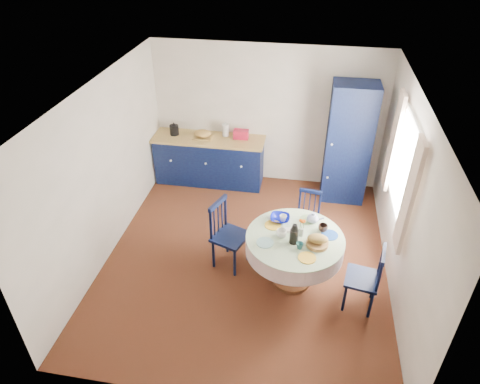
# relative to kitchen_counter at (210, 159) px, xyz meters

# --- Properties ---
(floor) EXTENTS (4.50, 4.50, 0.00)m
(floor) POSITION_rel_kitchen_counter_xyz_m (1.00, -1.96, -0.46)
(floor) COLOR black
(floor) RESTS_ON ground
(ceiling) EXTENTS (4.50, 4.50, 0.00)m
(ceiling) POSITION_rel_kitchen_counter_xyz_m (1.00, -1.96, 2.04)
(ceiling) COLOR white
(ceiling) RESTS_ON wall_back
(wall_back) EXTENTS (4.00, 0.02, 2.50)m
(wall_back) POSITION_rel_kitchen_counter_xyz_m (1.00, 0.29, 0.79)
(wall_back) COLOR silver
(wall_back) RESTS_ON floor
(wall_left) EXTENTS (0.02, 4.50, 2.50)m
(wall_left) POSITION_rel_kitchen_counter_xyz_m (-1.00, -1.96, 0.79)
(wall_left) COLOR silver
(wall_left) RESTS_ON floor
(wall_right) EXTENTS (0.02, 4.50, 2.50)m
(wall_right) POSITION_rel_kitchen_counter_xyz_m (3.00, -1.96, 0.79)
(wall_right) COLOR silver
(wall_right) RESTS_ON floor
(window) EXTENTS (0.10, 1.74, 1.45)m
(window) POSITION_rel_kitchen_counter_xyz_m (2.95, -1.66, 1.06)
(window) COLOR white
(window) RESTS_ON wall_right
(kitchen_counter) EXTENTS (1.99, 0.63, 1.13)m
(kitchen_counter) POSITION_rel_kitchen_counter_xyz_m (0.00, 0.00, 0.00)
(kitchen_counter) COLOR black
(kitchen_counter) RESTS_ON floor
(pantry_cabinet) EXTENTS (0.73, 0.54, 2.07)m
(pantry_cabinet) POSITION_rel_kitchen_counter_xyz_m (2.40, -0.11, 0.57)
(pantry_cabinet) COLOR black
(pantry_cabinet) RESTS_ON floor
(dining_table) EXTENTS (1.27, 1.27, 1.05)m
(dining_table) POSITION_rel_kitchen_counter_xyz_m (1.70, -2.34, 0.19)
(dining_table) COLOR brown
(dining_table) RESTS_ON floor
(chair_left) EXTENTS (0.57, 0.58, 1.02)m
(chair_left) POSITION_rel_kitchen_counter_xyz_m (0.76, -2.13, 0.06)
(chair_left) COLOR black
(chair_left) RESTS_ON floor
(chair_far) EXTENTS (0.42, 0.40, 0.83)m
(chair_far) POSITION_rel_kitchen_counter_xyz_m (1.83, -1.41, -0.04)
(chair_far) COLOR black
(chair_far) RESTS_ON floor
(chair_right) EXTENTS (0.47, 0.48, 0.94)m
(chair_right) POSITION_rel_kitchen_counter_xyz_m (2.60, -2.62, 0.02)
(chair_right) COLOR black
(chair_right) RESTS_ON floor
(mug_a) EXTENTS (0.14, 0.14, 0.11)m
(mug_a) POSITION_rel_kitchen_counter_xyz_m (1.51, -2.36, 0.36)
(mug_a) COLOR silver
(mug_a) RESTS_ON dining_table
(mug_b) EXTENTS (0.09, 0.09, 0.09)m
(mug_b) POSITION_rel_kitchen_counter_xyz_m (1.76, -2.54, 0.35)
(mug_b) COLOR #307075
(mug_b) RESTS_ON dining_table
(mug_c) EXTENTS (0.12, 0.12, 0.10)m
(mug_c) POSITION_rel_kitchen_counter_xyz_m (2.03, -2.15, 0.36)
(mug_c) COLOR black
(mug_c) RESTS_ON dining_table
(mug_d) EXTENTS (0.10, 0.10, 0.09)m
(mug_d) POSITION_rel_kitchen_counter_xyz_m (1.50, -2.02, 0.35)
(mug_d) COLOR silver
(mug_d) RESTS_ON dining_table
(cobalt_bowl) EXTENTS (0.26, 0.26, 0.06)m
(cobalt_bowl) POSITION_rel_kitchen_counter_xyz_m (1.46, -2.02, 0.34)
(cobalt_bowl) COLOR #050B7C
(cobalt_bowl) RESTS_ON dining_table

